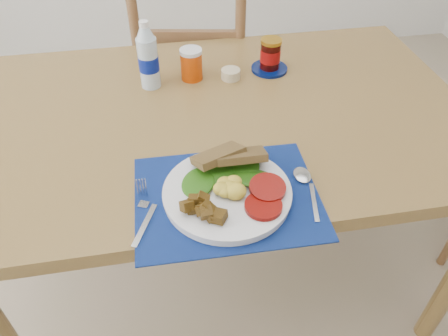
% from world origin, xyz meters
% --- Properties ---
extents(ground, '(4.00, 4.00, 0.00)m').
position_xyz_m(ground, '(0.00, 0.00, 0.00)').
color(ground, tan).
rests_on(ground, ground).
extents(table, '(1.40, 0.90, 0.75)m').
position_xyz_m(table, '(0.00, 0.20, 0.67)').
color(table, brown).
rests_on(table, ground).
extents(chair_far, '(0.51, 0.49, 1.18)m').
position_xyz_m(chair_far, '(-0.03, 0.80, 0.59)').
color(chair_far, brown).
rests_on(chair_far, ground).
extents(placemat, '(0.42, 0.33, 0.00)m').
position_xyz_m(placemat, '(-0.06, -0.14, 0.75)').
color(placemat, black).
rests_on(placemat, table).
extents(breakfast_plate, '(0.28, 0.28, 0.07)m').
position_xyz_m(breakfast_plate, '(-0.06, -0.14, 0.77)').
color(breakfast_plate, silver).
rests_on(breakfast_plate, placemat).
extents(fork, '(0.06, 0.17, 0.00)m').
position_xyz_m(fork, '(-0.24, -0.16, 0.76)').
color(fork, '#B2B5BA').
rests_on(fork, placemat).
extents(spoon, '(0.04, 0.17, 0.01)m').
position_xyz_m(spoon, '(0.13, -0.13, 0.76)').
color(spoon, '#B2B5BA').
rests_on(spoon, placemat).
extents(water_bottle, '(0.06, 0.06, 0.21)m').
position_xyz_m(water_bottle, '(-0.20, 0.37, 0.84)').
color(water_bottle, '#ADBFCC').
rests_on(water_bottle, table).
extents(juice_glass, '(0.07, 0.07, 0.09)m').
position_xyz_m(juice_glass, '(-0.07, 0.39, 0.80)').
color(juice_glass, '#BA3804').
rests_on(juice_glass, table).
extents(ramekin, '(0.06, 0.06, 0.03)m').
position_xyz_m(ramekin, '(0.05, 0.37, 0.76)').
color(ramekin, '#C5B691').
rests_on(ramekin, table).
extents(jam_on_saucer, '(0.12, 0.12, 0.10)m').
position_xyz_m(jam_on_saucer, '(0.18, 0.40, 0.80)').
color(jam_on_saucer, '#041249').
rests_on(jam_on_saucer, table).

